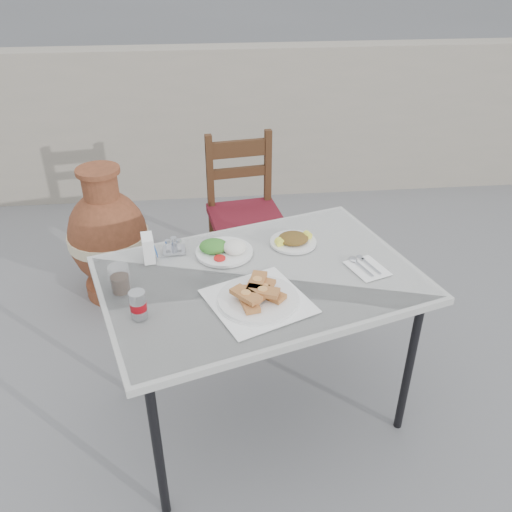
{
  "coord_description": "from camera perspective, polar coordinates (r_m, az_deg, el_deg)",
  "views": [
    {
      "loc": [
        -0.12,
        -1.83,
        2.0
      ],
      "look_at": [
        0.06,
        0.05,
        0.84
      ],
      "focal_mm": 38.0,
      "sensor_mm": 36.0,
      "label": 1
    }
  ],
  "objects": [
    {
      "name": "pide_plate",
      "position": [
        2.05,
        0.22,
        -4.06
      ],
      "size": [
        0.46,
        0.46,
        0.07
      ],
      "rotation": [
        0.0,
        0.0,
        0.4
      ],
      "color": "white",
      "rests_on": "cafe_table"
    },
    {
      "name": "salad_chopped_plate",
      "position": [
        2.43,
        3.95,
        1.71
      ],
      "size": [
        0.21,
        0.21,
        0.04
      ],
      "color": "white",
      "rests_on": "cafe_table"
    },
    {
      "name": "ground",
      "position": [
        2.72,
        -1.31,
        -15.76
      ],
      "size": [
        80.0,
        80.0,
        0.0
      ],
      "primitive_type": "plane",
      "color": "slate",
      "rests_on": "ground"
    },
    {
      "name": "cafe_table",
      "position": [
        2.25,
        0.43,
        -3.19
      ],
      "size": [
        1.47,
        1.19,
        0.77
      ],
      "rotation": [
        0.0,
        0.0,
        0.3
      ],
      "color": "black",
      "rests_on": "ground"
    },
    {
      "name": "back_wall",
      "position": [
        4.56,
        -3.99,
        13.71
      ],
      "size": [
        6.0,
        0.25,
        1.2
      ],
      "primitive_type": "cube",
      "color": "gray",
      "rests_on": "ground"
    },
    {
      "name": "napkin_holder",
      "position": [
        2.33,
        -11.27,
        0.83
      ],
      "size": [
        0.07,
        0.1,
        0.11
      ],
      "rotation": [
        0.0,
        0.0,
        0.16
      ],
      "color": "white",
      "rests_on": "cafe_table"
    },
    {
      "name": "salad_rice_plate",
      "position": [
        2.35,
        -3.44,
        0.77
      ],
      "size": [
        0.25,
        0.25,
        0.06
      ],
      "color": "white",
      "rests_on": "cafe_table"
    },
    {
      "name": "chair",
      "position": [
        3.31,
        -1.21,
        4.56
      ],
      "size": [
        0.48,
        0.48,
        0.95
      ],
      "rotation": [
        0.0,
        0.0,
        0.14
      ],
      "color": "#341F0E",
      "rests_on": "ground"
    },
    {
      "name": "terracotta_urn",
      "position": [
        3.36,
        -15.25,
        1.82
      ],
      "size": [
        0.48,
        0.48,
        0.84
      ],
      "color": "brown",
      "rests_on": "ground"
    },
    {
      "name": "condiment_caddy",
      "position": [
        2.39,
        -8.64,
        0.94
      ],
      "size": [
        0.1,
        0.08,
        0.07
      ],
      "rotation": [
        0.0,
        0.0,
        0.06
      ],
      "color": "silver",
      "rests_on": "cafe_table"
    },
    {
      "name": "cola_glass",
      "position": [
        2.16,
        -14.13,
        -2.52
      ],
      "size": [
        0.08,
        0.08,
        0.11
      ],
      "color": "white",
      "rests_on": "cafe_table"
    },
    {
      "name": "cutlery_napkin",
      "position": [
        2.31,
        11.4,
        -1.09
      ],
      "size": [
        0.18,
        0.21,
        0.01
      ],
      "rotation": [
        0.0,
        0.0,
        0.34
      ],
      "color": "white",
      "rests_on": "cafe_table"
    },
    {
      "name": "soda_can",
      "position": [
        2.01,
        -12.3,
        -5.04
      ],
      "size": [
        0.06,
        0.06,
        0.11
      ],
      "color": "silver",
      "rests_on": "cafe_table"
    }
  ]
}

